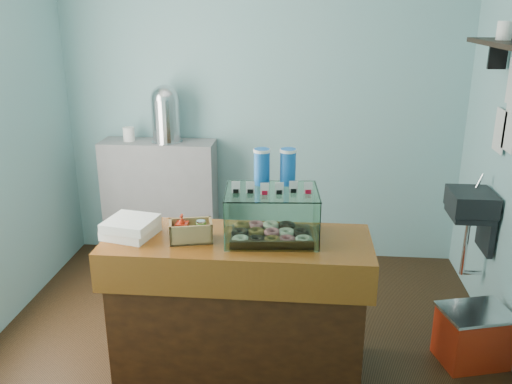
# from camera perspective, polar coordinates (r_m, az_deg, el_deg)

# --- Properties ---
(ground) EXTENTS (3.50, 3.50, 0.00)m
(ground) POSITION_cam_1_polar(r_m,az_deg,el_deg) (3.91, -1.35, -15.59)
(ground) COLOR black
(ground) RESTS_ON ground
(room_shell) EXTENTS (3.54, 3.04, 2.82)m
(room_shell) POSITION_cam_1_polar(r_m,az_deg,el_deg) (3.27, -1.10, 9.98)
(room_shell) COLOR #83B9BF
(room_shell) RESTS_ON ground
(counter) EXTENTS (1.60, 0.60, 0.90)m
(counter) POSITION_cam_1_polar(r_m,az_deg,el_deg) (3.45, -1.90, -11.68)
(counter) COLOR #44200D
(counter) RESTS_ON ground
(back_shelf) EXTENTS (1.00, 0.32, 1.10)m
(back_shelf) POSITION_cam_1_polar(r_m,az_deg,el_deg) (4.98, -9.98, -0.90)
(back_shelf) COLOR gray
(back_shelf) RESTS_ON ground
(display_case) EXTENTS (0.58, 0.44, 0.52)m
(display_case) POSITION_cam_1_polar(r_m,az_deg,el_deg) (3.22, 1.66, -1.92)
(display_case) COLOR #351D10
(display_case) RESTS_ON counter
(condiment_crate) EXTENTS (0.28, 0.20, 0.17)m
(condiment_crate) POSITION_cam_1_polar(r_m,az_deg,el_deg) (3.22, -6.96, -4.11)
(condiment_crate) COLOR #A88554
(condiment_crate) RESTS_ON counter
(pastry_boxes) EXTENTS (0.33, 0.34, 0.11)m
(pastry_boxes) POSITION_cam_1_polar(r_m,az_deg,el_deg) (3.35, -13.05, -3.64)
(pastry_boxes) COLOR white
(pastry_boxes) RESTS_ON counter
(coffee_urn) EXTENTS (0.27, 0.27, 0.49)m
(coffee_urn) POSITION_cam_1_polar(r_m,az_deg,el_deg) (4.74, -9.50, 8.26)
(coffee_urn) COLOR silver
(coffee_urn) RESTS_ON back_shelf
(red_cooler) EXTENTS (0.50, 0.43, 0.38)m
(red_cooler) POSITION_cam_1_polar(r_m,az_deg,el_deg) (3.90, 21.86, -13.87)
(red_cooler) COLOR red
(red_cooler) RESTS_ON ground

